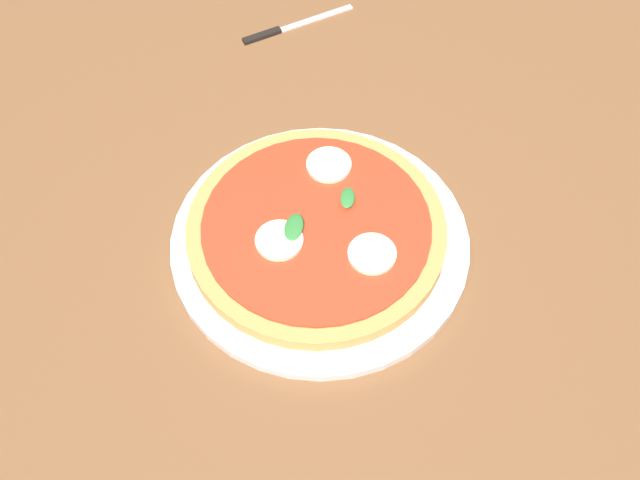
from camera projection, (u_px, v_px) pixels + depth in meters
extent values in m
plane|color=#2D2B28|center=(326.00, 454.00, 1.55)|extent=(6.00, 6.00, 0.00)
cube|color=brown|center=(329.00, 250.00, 0.95)|extent=(1.44, 1.04, 0.04)
cube|color=brown|center=(537.00, 92.00, 1.62)|extent=(0.07, 0.07, 0.70)
cube|color=brown|center=(110.00, 93.00, 1.62)|extent=(0.07, 0.07, 0.70)
cylinder|color=silver|center=(320.00, 242.00, 0.93)|extent=(0.35, 0.35, 0.01)
cylinder|color=tan|center=(316.00, 232.00, 0.92)|extent=(0.30, 0.30, 0.02)
cylinder|color=#B7381E|center=(316.00, 226.00, 0.91)|extent=(0.27, 0.27, 0.00)
cylinder|color=beige|center=(328.00, 165.00, 0.96)|extent=(0.06, 0.06, 0.00)
cylinder|color=beige|center=(279.00, 240.00, 0.89)|extent=(0.06, 0.06, 0.00)
cylinder|color=beige|center=(372.00, 254.00, 0.88)|extent=(0.06, 0.06, 0.00)
ellipsoid|color=#337F38|center=(348.00, 198.00, 0.92)|extent=(0.03, 0.02, 0.00)
ellipsoid|color=#337F38|center=(294.00, 227.00, 0.90)|extent=(0.04, 0.03, 0.00)
cube|color=black|center=(262.00, 36.00, 1.14)|extent=(0.04, 0.06, 0.01)
cube|color=silver|center=(316.00, 18.00, 1.16)|extent=(0.06, 0.11, 0.00)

